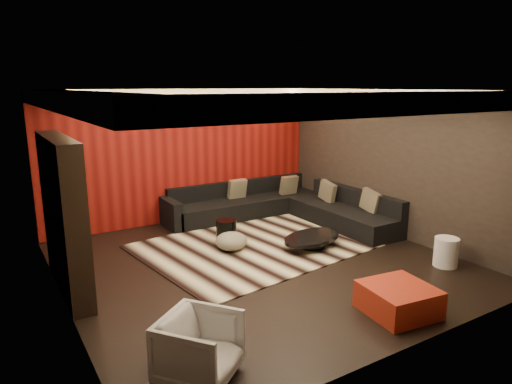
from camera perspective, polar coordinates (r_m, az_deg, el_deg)
floor at (r=7.65m, az=0.45°, el=-8.91°), size 6.00×6.00×0.02m
ceiling at (r=7.09m, az=0.50°, el=12.72°), size 6.00×6.00×0.02m
wall_back at (r=9.88m, az=-8.89°, el=4.49°), size 6.00×0.02×2.80m
wall_left at (r=6.22m, az=-23.71°, el=-1.60°), size 0.02×6.00×2.80m
wall_right at (r=9.17m, az=16.63°, el=3.43°), size 0.02×6.00×2.80m
red_feature_wall at (r=9.84m, az=-8.80°, el=4.46°), size 5.98×0.05×2.78m
soffit_back at (r=9.48m, az=-8.42°, el=11.98°), size 6.00×0.60×0.22m
soffit_front at (r=5.02m, az=17.45°, el=10.56°), size 6.00×0.60×0.22m
soffit_left at (r=6.10m, az=-21.92°, el=10.58°), size 0.60×4.80×0.22m
soffit_right at (r=8.83m, az=15.82°, el=11.55°), size 0.60×4.80×0.22m
cove_back at (r=9.18m, az=-7.54°, el=11.41°), size 4.80×0.08×0.04m
cove_front at (r=5.25m, az=14.55°, el=9.84°), size 4.80×0.08×0.04m
cove_left at (r=6.17m, az=-18.70°, el=10.02°), size 0.08×4.80×0.04m
cove_right at (r=8.58m, az=14.21°, el=11.01°), size 0.08×4.80×0.04m
tv_surround at (r=6.89m, az=-22.90°, el=-2.74°), size 0.30×2.00×2.20m
tv_screen at (r=6.84m, az=-21.85°, el=0.26°), size 0.04×1.30×0.80m
tv_shelf at (r=7.03m, az=-21.33°, el=-5.71°), size 0.04×1.60×0.04m
rug at (r=8.44m, az=0.02°, el=-6.61°), size 4.35×3.49×0.02m
coffee_table at (r=8.33m, az=7.00°, el=-6.14°), size 1.50×1.50×0.21m
drum_stool at (r=8.44m, az=-3.72°, el=-4.97°), size 0.42×0.42×0.44m
striped_pouf at (r=8.14m, az=-3.11°, el=-6.15°), size 0.70×0.70×0.31m
white_side_table at (r=8.05m, az=22.66°, el=-6.94°), size 0.47×0.47×0.48m
orange_ottoman at (r=6.30m, az=17.36°, el=-12.71°), size 0.92×0.92×0.37m
armchair at (r=4.80m, az=-7.10°, el=-18.76°), size 1.01×1.02×0.67m
sectional_sofa at (r=9.95m, az=3.20°, el=-2.01°), size 3.65×3.50×0.75m
throw_pillows at (r=9.98m, az=6.02°, el=0.10°), size 1.99×2.71×0.50m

